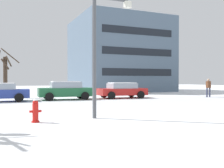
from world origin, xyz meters
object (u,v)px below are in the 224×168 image
fire_hydrant (35,111)px  parked_car_red (122,90)px  street_lamp (102,42)px  pedestrian_crossing (208,86)px  parked_car_green (66,90)px

fire_hydrant → parked_car_red: (8.61, 10.39, 0.26)m
parked_car_red → street_lamp: bearing=-119.7°
street_lamp → pedestrian_crossing: size_ratio=3.05×
parked_car_red → parked_car_green: bearing=177.3°
parked_car_green → parked_car_red: 4.96m
fire_hydrant → pedestrian_crossing: pedestrian_crossing is taller
parked_car_green → pedestrian_crossing: pedestrian_crossing is taller
parked_car_green → pedestrian_crossing: (12.80, -2.35, 0.24)m
fire_hydrant → parked_car_green: bearing=71.0°
fire_hydrant → pedestrian_crossing: 18.43m
parked_car_red → pedestrian_crossing: size_ratio=2.49×
street_lamp → pedestrian_crossing: street_lamp is taller
street_lamp → pedestrian_crossing: (13.72, 8.17, -2.23)m
parked_car_red → fire_hydrant: bearing=-129.7°
street_lamp → parked_car_red: street_lamp is taller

